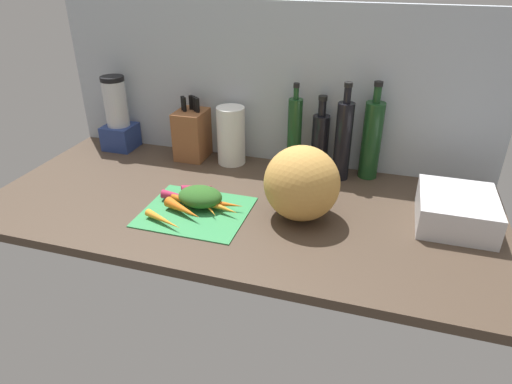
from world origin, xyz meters
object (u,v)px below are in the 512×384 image
(paper_towel_roll, at_px, (231,136))
(carrot_2, at_px, (198,188))
(cutting_board, at_px, (196,211))
(winter_squash, at_px, (302,183))
(carrot_4, at_px, (221,204))
(carrot_6, at_px, (207,205))
(bottle_0, at_px, (294,134))
(knife_block, at_px, (193,133))
(carrot_5, at_px, (183,209))
(blender_appliance, at_px, (118,118))
(dish_rack, at_px, (456,210))
(bottle_1, at_px, (320,142))
(bottle_3, at_px, (372,139))
(carrot_0, at_px, (186,201))
(carrot_7, at_px, (164,220))
(carrot_1, at_px, (179,196))
(carrot_3, at_px, (218,206))
(bottle_2, at_px, (343,140))

(paper_towel_roll, bearing_deg, carrot_2, -94.25)
(cutting_board, bearing_deg, winter_squash, 12.57)
(carrot_4, relative_size, carrot_6, 0.99)
(cutting_board, relative_size, bottle_0, 1.00)
(winter_squash, xyz_separation_m, knife_block, (-0.52, 0.35, -0.02))
(knife_block, bearing_deg, carrot_5, -70.30)
(blender_appliance, distance_m, dish_rack, 1.34)
(carrot_2, bearing_deg, bottle_0, 48.16)
(knife_block, height_order, bottle_1, bottle_1)
(bottle_1, relative_size, bottle_3, 0.82)
(knife_block, bearing_deg, cutting_board, -65.76)
(knife_block, bearing_deg, paper_towel_roll, -5.62)
(carrot_0, xyz_separation_m, carrot_6, (0.08, -0.00, -0.00))
(carrot_4, bearing_deg, carrot_2, 145.61)
(carrot_4, distance_m, winter_squash, 0.27)
(carrot_6, height_order, bottle_1, bottle_1)
(dish_rack, bearing_deg, carrot_5, -165.97)
(carrot_4, height_order, paper_towel_roll, paper_towel_roll)
(carrot_6, relative_size, carrot_7, 1.03)
(carrot_1, bearing_deg, carrot_5, -56.77)
(carrot_2, distance_m, carrot_7, 0.22)
(cutting_board, relative_size, carrot_4, 2.20)
(carrot_1, bearing_deg, carrot_4, -2.59)
(carrot_1, xyz_separation_m, paper_towel_roll, (0.06, 0.36, 0.09))
(carrot_5, distance_m, carrot_6, 0.08)
(knife_block, relative_size, bottle_0, 0.74)
(carrot_3, height_order, carrot_5, carrot_5)
(carrot_6, bearing_deg, carrot_5, -134.62)
(carrot_5, distance_m, winter_squash, 0.38)
(cutting_board, height_order, carrot_3, carrot_3)
(carrot_1, bearing_deg, bottle_2, 35.43)
(carrot_0, xyz_separation_m, dish_rack, (0.84, 0.15, 0.03))
(carrot_5, relative_size, winter_squash, 0.63)
(blender_appliance, relative_size, dish_rack, 1.22)
(carrot_6, relative_size, bottle_2, 0.43)
(winter_squash, xyz_separation_m, bottle_2, (0.08, 0.32, 0.03))
(carrot_5, bearing_deg, carrot_0, 108.24)
(winter_squash, relative_size, bottle_0, 0.71)
(carrot_2, bearing_deg, carrot_3, -40.27)
(carrot_5, xyz_separation_m, knife_block, (-0.16, 0.46, 0.07))
(carrot_2, height_order, bottle_0, bottle_0)
(carrot_2, distance_m, blender_appliance, 0.58)
(paper_towel_roll, bearing_deg, carrot_3, -76.53)
(carrot_1, xyz_separation_m, carrot_6, (0.11, -0.02, -0.00))
(carrot_0, xyz_separation_m, carrot_5, (0.02, -0.06, 0.00))
(carrot_6, height_order, bottle_3, bottle_3)
(cutting_board, bearing_deg, carrot_6, 37.77)
(carrot_4, distance_m, carrot_7, 0.19)
(carrot_2, height_order, winter_squash, winter_squash)
(knife_block, height_order, bottle_3, bottle_3)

